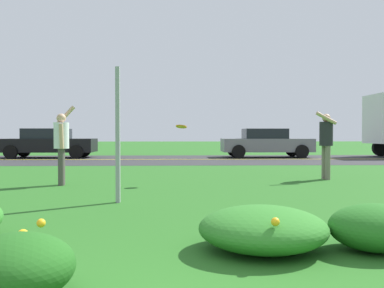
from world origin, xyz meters
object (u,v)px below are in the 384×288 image
(frisbee_orange, at_px, (181,127))
(person_thrower_white_shirt, at_px, (62,142))
(person_catcher_dark_shirt, at_px, (326,140))
(car_gray_center_right, at_px, (266,143))
(sign_post_near_path, at_px, (118,135))
(car_black_center_left, at_px, (48,143))

(frisbee_orange, bearing_deg, person_thrower_white_shirt, -176.71)
(person_thrower_white_shirt, distance_m, person_catcher_dark_shirt, 6.56)
(person_catcher_dark_shirt, xyz_separation_m, car_gray_center_right, (0.68, 10.71, -0.28))
(person_thrower_white_shirt, xyz_separation_m, person_catcher_dark_shirt, (6.48, 1.02, 0.03))
(sign_post_near_path, distance_m, person_catcher_dark_shirt, 6.04)
(person_catcher_dark_shirt, relative_size, frisbee_orange, 6.54)
(person_catcher_dark_shirt, height_order, frisbee_orange, person_catcher_dark_shirt)
(person_catcher_dark_shirt, bearing_deg, person_thrower_white_shirt, -171.07)
(person_catcher_dark_shirt, bearing_deg, car_gray_center_right, 86.39)
(sign_post_near_path, bearing_deg, person_catcher_dark_shirt, 36.54)
(person_thrower_white_shirt, relative_size, car_black_center_left, 0.41)
(car_gray_center_right, bearing_deg, person_catcher_dark_shirt, -93.61)
(person_thrower_white_shirt, height_order, car_black_center_left, person_thrower_white_shirt)
(sign_post_near_path, distance_m, frisbee_orange, 2.95)
(person_catcher_dark_shirt, bearing_deg, sign_post_near_path, -143.46)
(car_black_center_left, height_order, car_gray_center_right, same)
(sign_post_near_path, bearing_deg, car_black_center_left, 110.63)
(frisbee_orange, relative_size, car_gray_center_right, 0.06)
(person_thrower_white_shirt, relative_size, person_catcher_dark_shirt, 1.06)
(car_gray_center_right, bearing_deg, frisbee_orange, -110.89)
(car_black_center_left, bearing_deg, sign_post_near_path, -69.37)
(sign_post_near_path, xyz_separation_m, car_gray_center_right, (5.53, 14.30, -0.42))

